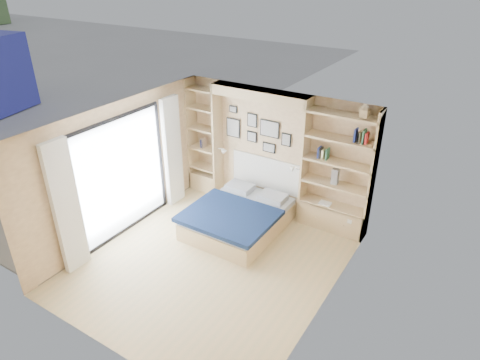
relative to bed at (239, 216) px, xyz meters
The scene contains 8 objects.
ground 1.17m from the bed, 81.55° to the right, with size 4.50×4.50×0.00m, color tan.
room_shell 0.93m from the bed, 119.03° to the left, with size 4.50×4.50×4.50m.
bed is the anchor object (origin of this frame).
photo_gallery 1.75m from the bed, 104.56° to the left, with size 1.48×0.02×0.82m.
reading_lamps 1.21m from the bed, 98.64° to the left, with size 1.92×0.12×0.15m.
shelf_decor 2.12m from the bed, 36.86° to the left, with size 3.50×0.23×2.03m.
deck 3.62m from the bed, 161.81° to the right, with size 3.20×4.00×0.05m, color #716553.
deck_chair 3.00m from the bed, 158.80° to the right, with size 0.58×0.78×0.70m.
Camera 1 is at (3.54, -4.74, 4.68)m, focal length 32.00 mm.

